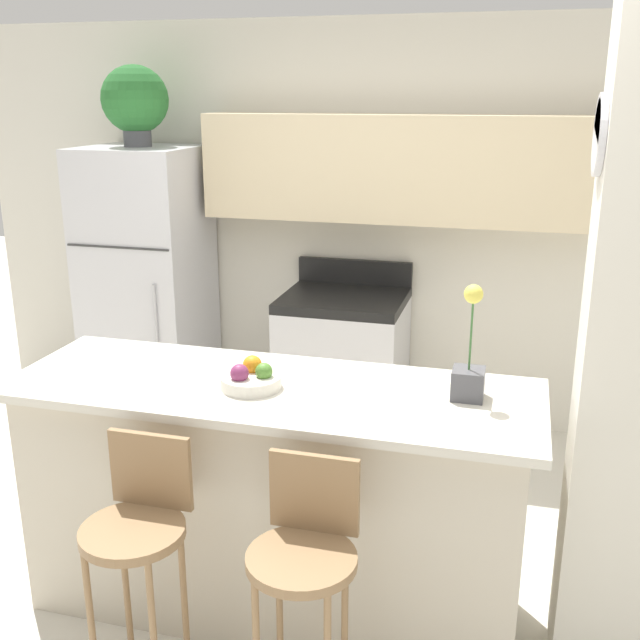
% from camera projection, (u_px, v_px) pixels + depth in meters
% --- Properties ---
extents(ground_plane, '(14.00, 14.00, 0.00)m').
position_uv_depth(ground_plane, '(275.00, 604.00, 3.22)').
color(ground_plane, beige).
extents(wall_back, '(5.60, 0.38, 2.55)m').
position_uv_depth(wall_back, '(393.00, 205.00, 4.67)').
color(wall_back, silver).
rests_on(wall_back, ground_plane).
extents(pillar_right, '(0.38, 0.32, 2.55)m').
position_uv_depth(pillar_right, '(636.00, 348.00, 2.54)').
color(pillar_right, silver).
rests_on(pillar_right, ground_plane).
extents(counter_bar, '(2.10, 0.72, 1.01)m').
position_uv_depth(counter_bar, '(273.00, 499.00, 3.07)').
color(counter_bar, beige).
rests_on(counter_bar, ground_plane).
extents(refrigerator, '(0.72, 0.70, 1.78)m').
position_uv_depth(refrigerator, '(148.00, 285.00, 4.92)').
color(refrigerator, silver).
rests_on(refrigerator, ground_plane).
extents(stove_range, '(0.75, 0.66, 1.07)m').
position_uv_depth(stove_range, '(343.00, 364.00, 4.74)').
color(stove_range, silver).
rests_on(stove_range, ground_plane).
extents(bar_stool_left, '(0.36, 0.36, 0.97)m').
position_uv_depth(bar_stool_left, '(139.00, 532.00, 2.59)').
color(bar_stool_left, olive).
rests_on(bar_stool_left, ground_plane).
extents(bar_stool_right, '(0.36, 0.36, 0.97)m').
position_uv_depth(bar_stool_right, '(305.00, 560.00, 2.44)').
color(bar_stool_right, olive).
rests_on(bar_stool_right, ground_plane).
extents(potted_plant_on_fridge, '(0.41, 0.41, 0.49)m').
position_uv_depth(potted_plant_on_fridge, '(135.00, 101.00, 4.58)').
color(potted_plant_on_fridge, '#4C4C51').
rests_on(potted_plant_on_fridge, refrigerator).
extents(orchid_vase, '(0.12, 0.12, 0.44)m').
position_uv_depth(orchid_vase, '(469.00, 368.00, 2.77)').
color(orchid_vase, '#4C4C51').
rests_on(orchid_vase, counter_bar).
extents(fruit_bowl, '(0.24, 0.24, 0.11)m').
position_uv_depth(fruit_bowl, '(251.00, 378.00, 2.89)').
color(fruit_bowl, silver).
rests_on(fruit_bowl, counter_bar).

